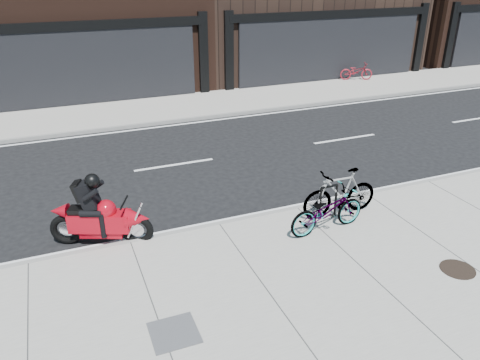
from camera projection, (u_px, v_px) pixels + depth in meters
name	position (u px, v px, depth m)	size (l,w,h in m)	color
ground	(194.00, 193.00, 12.27)	(120.00, 120.00, 0.00)	black
sidewalk_near	(279.00, 310.00, 8.05)	(60.00, 6.00, 0.13)	gray
sidewalk_far	(137.00, 111.00, 18.75)	(60.00, 3.50, 0.13)	gray
bike_rack	(328.00, 198.00, 10.67)	(0.48, 0.08, 0.80)	black
bicycle_front	(327.00, 210.00, 10.12)	(0.65, 1.85, 0.97)	gray
bicycle_rear	(340.00, 193.00, 10.73)	(0.53, 1.87, 1.13)	gray
motorcycle	(104.00, 216.00, 9.79)	(2.09, 1.18, 1.65)	black
bicycle_far	(356.00, 71.00, 23.31)	(0.56, 1.60, 0.84)	maroon
manhole_cover	(458.00, 269.00, 8.99)	(0.66, 0.66, 0.01)	black
utility_grate	(174.00, 333.00, 7.45)	(0.75, 0.75, 0.01)	#424144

